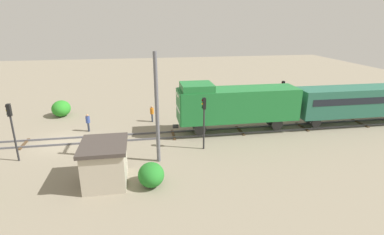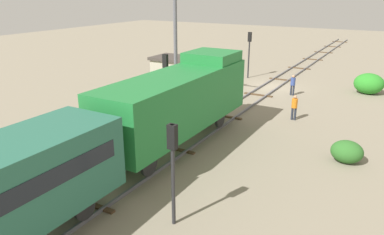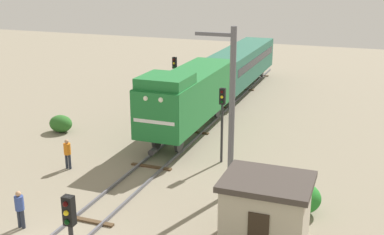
{
  "view_description": "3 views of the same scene",
  "coord_description": "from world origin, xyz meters",
  "px_view_note": "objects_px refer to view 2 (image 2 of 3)",
  "views": [
    {
      "loc": [
        25.51,
        7.0,
        10.2
      ],
      "look_at": [
        0.67,
        11.21,
        1.85
      ],
      "focal_mm": 28.0,
      "sensor_mm": 36.0,
      "label": 1
    },
    {
      "loc": [
        -10.14,
        31.74,
        8.26
      ],
      "look_at": [
        0.01,
        14.13,
        1.3
      ],
      "focal_mm": 35.0,
      "sensor_mm": 36.0,
      "label": 2
    },
    {
      "loc": [
        10.76,
        -12.7,
        10.56
      ],
      "look_at": [
        0.47,
        14.79,
        1.44
      ],
      "focal_mm": 45.0,
      "sensor_mm": 36.0,
      "label": 3
    }
  ],
  "objects_px": {
    "worker_by_signal": "(294,106)",
    "catenary_mast": "(176,45)",
    "traffic_signal_far": "(173,156)",
    "traffic_signal_mid": "(166,74)",
    "locomotive": "(180,98)",
    "traffic_signal_near": "(249,46)",
    "worker_near_track": "(293,83)",
    "relay_hut": "(174,72)"
  },
  "relations": [
    {
      "from": "traffic_signal_mid",
      "to": "relay_hut",
      "type": "relative_size",
      "value": 1.23
    },
    {
      "from": "traffic_signal_near",
      "to": "catenary_mast",
      "type": "distance_m",
      "value": 10.65
    },
    {
      "from": "traffic_signal_mid",
      "to": "traffic_signal_near",
      "type": "bearing_deg",
      "value": -90.81
    },
    {
      "from": "traffic_signal_near",
      "to": "worker_by_signal",
      "type": "distance_m",
      "value": 12.88
    },
    {
      "from": "worker_by_signal",
      "to": "catenary_mast",
      "type": "distance_m",
      "value": 9.72
    },
    {
      "from": "traffic_signal_mid",
      "to": "worker_near_track",
      "type": "distance_m",
      "value": 11.68
    },
    {
      "from": "worker_near_track",
      "to": "traffic_signal_mid",
      "type": "bearing_deg",
      "value": -101.81
    },
    {
      "from": "locomotive",
      "to": "worker_by_signal",
      "type": "height_order",
      "value": "locomotive"
    },
    {
      "from": "traffic_signal_mid",
      "to": "worker_by_signal",
      "type": "height_order",
      "value": "traffic_signal_mid"
    },
    {
      "from": "traffic_signal_near",
      "to": "traffic_signal_far",
      "type": "bearing_deg",
      "value": 105.68
    },
    {
      "from": "locomotive",
      "to": "worker_near_track",
      "type": "height_order",
      "value": "locomotive"
    },
    {
      "from": "worker_near_track",
      "to": "worker_by_signal",
      "type": "xyz_separation_m",
      "value": [
        -1.8,
        6.07,
        0.0
      ]
    },
    {
      "from": "traffic_signal_far",
      "to": "worker_near_track",
      "type": "relative_size",
      "value": 2.31
    },
    {
      "from": "worker_by_signal",
      "to": "catenary_mast",
      "type": "height_order",
      "value": "catenary_mast"
    },
    {
      "from": "traffic_signal_far",
      "to": "worker_by_signal",
      "type": "xyz_separation_m",
      "value": [
        -0.6,
        -13.89,
        -1.74
      ]
    },
    {
      "from": "traffic_signal_mid",
      "to": "catenary_mast",
      "type": "distance_m",
      "value": 4.28
    },
    {
      "from": "worker_near_track",
      "to": "locomotive",
      "type": "bearing_deg",
      "value": -81.52
    },
    {
      "from": "traffic_signal_near",
      "to": "worker_by_signal",
      "type": "xyz_separation_m",
      "value": [
        -7.4,
        10.33,
        -2.08
      ]
    },
    {
      "from": "traffic_signal_far",
      "to": "catenary_mast",
      "type": "bearing_deg",
      "value": -58.24
    },
    {
      "from": "traffic_signal_mid",
      "to": "traffic_signal_far",
      "type": "distance_m",
      "value": 12.23
    },
    {
      "from": "locomotive",
      "to": "worker_by_signal",
      "type": "bearing_deg",
      "value": -119.01
    },
    {
      "from": "worker_near_track",
      "to": "worker_by_signal",
      "type": "distance_m",
      "value": 6.33
    },
    {
      "from": "traffic_signal_near",
      "to": "catenary_mast",
      "type": "xyz_separation_m",
      "value": [
        1.74,
        10.43,
        1.24
      ]
    },
    {
      "from": "traffic_signal_near",
      "to": "worker_near_track",
      "type": "relative_size",
      "value": 2.61
    },
    {
      "from": "traffic_signal_far",
      "to": "worker_by_signal",
      "type": "height_order",
      "value": "traffic_signal_far"
    },
    {
      "from": "worker_by_signal",
      "to": "catenary_mast",
      "type": "bearing_deg",
      "value": 57.22
    },
    {
      "from": "catenary_mast",
      "to": "relay_hut",
      "type": "bearing_deg",
      "value": -54.32
    },
    {
      "from": "worker_by_signal",
      "to": "relay_hut",
      "type": "distance_m",
      "value": 12.21
    },
    {
      "from": "locomotive",
      "to": "traffic_signal_near",
      "type": "height_order",
      "value": "locomotive"
    },
    {
      "from": "traffic_signal_far",
      "to": "traffic_signal_near",
      "type": "bearing_deg",
      "value": -74.32
    },
    {
      "from": "traffic_signal_near",
      "to": "traffic_signal_mid",
      "type": "height_order",
      "value": "traffic_signal_near"
    },
    {
      "from": "traffic_signal_far",
      "to": "worker_by_signal",
      "type": "distance_m",
      "value": 14.01
    },
    {
      "from": "traffic_signal_mid",
      "to": "traffic_signal_far",
      "type": "height_order",
      "value": "traffic_signal_mid"
    },
    {
      "from": "worker_near_track",
      "to": "relay_hut",
      "type": "bearing_deg",
      "value": -146.8
    },
    {
      "from": "traffic_signal_near",
      "to": "relay_hut",
      "type": "xyz_separation_m",
      "value": [
        4.3,
        6.86,
        -1.68
      ]
    },
    {
      "from": "traffic_signal_far",
      "to": "relay_hut",
      "type": "distance_m",
      "value": 20.65
    },
    {
      "from": "traffic_signal_near",
      "to": "traffic_signal_far",
      "type": "relative_size",
      "value": 1.13
    },
    {
      "from": "catenary_mast",
      "to": "worker_by_signal",
      "type": "bearing_deg",
      "value": -179.37
    },
    {
      "from": "traffic_signal_near",
      "to": "worker_by_signal",
      "type": "height_order",
      "value": "traffic_signal_near"
    },
    {
      "from": "traffic_signal_near",
      "to": "worker_near_track",
      "type": "bearing_deg",
      "value": 142.75
    },
    {
      "from": "traffic_signal_far",
      "to": "catenary_mast",
      "type": "height_order",
      "value": "catenary_mast"
    },
    {
      "from": "traffic_signal_far",
      "to": "catenary_mast",
      "type": "distance_m",
      "value": 16.3
    }
  ]
}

